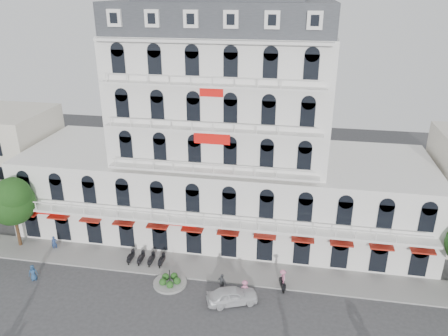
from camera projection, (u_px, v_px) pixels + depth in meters
ground at (184, 333)px, 35.67m from camera, size 120.00×120.00×0.00m
sidewalk at (207, 268)px, 43.82m from camera, size 53.00×4.00×0.16m
main_building at (223, 146)px, 48.20m from camera, size 45.00×15.00×25.80m
traffic_island at (170, 282)px, 41.51m from camera, size 3.20×3.20×1.60m
parked_scooter_row at (147, 263)px, 44.70m from camera, size 4.40×1.80×1.10m
tree_west_inner at (12, 200)px, 45.52m from camera, size 4.76×4.76×8.25m
parked_car at (232, 296)px, 38.86m from camera, size 4.93×3.35×1.56m
rider_center at (283, 279)px, 40.50m from camera, size 0.86×1.68×2.12m
pedestrian_left at (33, 273)px, 41.91m from camera, size 0.95×0.84×1.63m
pedestrian_mid at (222, 283)px, 40.25m from camera, size 1.18×0.98×1.88m
pedestrian_right at (245, 288)px, 39.85m from camera, size 1.07×0.71×1.56m
pedestrian_far at (54, 243)px, 46.74m from camera, size 0.70×0.65×1.61m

